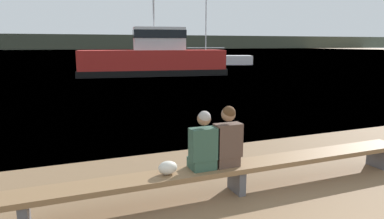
# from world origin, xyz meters

# --- Properties ---
(water_surface) EXTENTS (240.00, 240.00, 0.00)m
(water_surface) POSITION_xyz_m (0.00, 125.43, 0.00)
(water_surface) COLOR teal
(water_surface) RESTS_ON ground
(far_shoreline) EXTENTS (600.00, 12.00, 6.08)m
(far_shoreline) POSITION_xyz_m (0.00, 152.66, 3.04)
(far_shoreline) COLOR #424738
(far_shoreline) RESTS_ON ground
(bench_main) EXTENTS (6.96, 0.50, 0.48)m
(bench_main) POSITION_xyz_m (0.05, 2.99, 0.39)
(bench_main) COLOR brown
(bench_main) RESTS_ON ground
(person_left) EXTENTS (0.44, 0.37, 0.94)m
(person_left) POSITION_xyz_m (-0.55, 2.98, 0.89)
(person_left) COLOR #2D4C3D
(person_left) RESTS_ON bench_main
(person_right) EXTENTS (0.44, 0.37, 0.99)m
(person_right) POSITION_xyz_m (-0.13, 2.98, 0.92)
(person_right) COLOR #4C382D
(person_right) RESTS_ON bench_main
(shopping_bag) EXTENTS (0.29, 0.21, 0.21)m
(shopping_bag) POSITION_xyz_m (-1.13, 2.99, 0.58)
(shopping_bag) COLOR beige
(shopping_bag) RESTS_ON bench_main
(tugboat_red) EXTENTS (11.50, 4.56, 6.02)m
(tugboat_red) POSITION_xyz_m (4.41, 24.12, 1.17)
(tugboat_red) COLOR red
(tugboat_red) RESTS_ON water_surface
(moored_sailboat) EXTENTS (9.85, 5.28, 9.83)m
(moored_sailboat) POSITION_xyz_m (14.02, 34.81, 0.55)
(moored_sailboat) COLOR silver
(moored_sailboat) RESTS_ON water_surface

